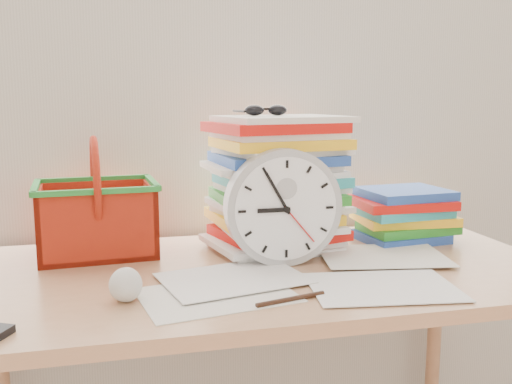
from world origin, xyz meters
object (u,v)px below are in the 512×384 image
object	(u,v)px
book_stack	(404,214)
basket	(96,197)
clock	(283,207)
paper_stack	(276,183)
desk	(262,298)

from	to	relation	value
book_stack	basket	world-z (taller)	basket
clock	basket	world-z (taller)	basket
paper_stack	clock	xyz separation A→B (m)	(-0.03, -0.15, -0.04)
clock	basket	distance (m)	0.48
paper_stack	desk	bearing A→B (deg)	-115.57
paper_stack	basket	bearing A→B (deg)	174.46
desk	paper_stack	xyz separation A→B (m)	(0.08, 0.17, 0.25)
clock	book_stack	distance (m)	0.43
book_stack	basket	distance (m)	0.83
paper_stack	clock	distance (m)	0.16
desk	basket	size ratio (longest dim) A/B	4.76
book_stack	clock	bearing A→B (deg)	-159.58
paper_stack	basket	distance (m)	0.46
basket	clock	bearing A→B (deg)	-28.52
desk	clock	bearing A→B (deg)	19.20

